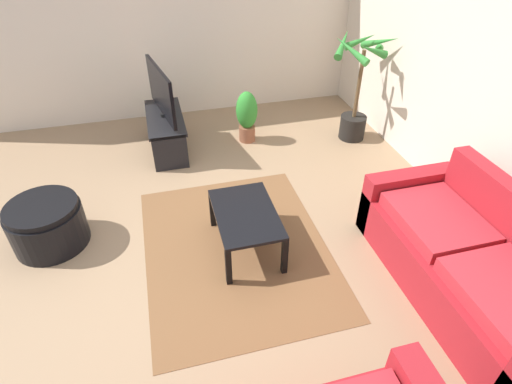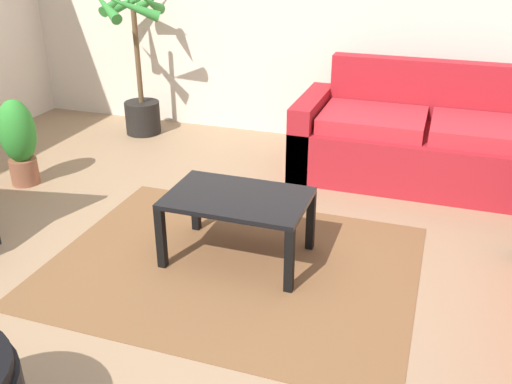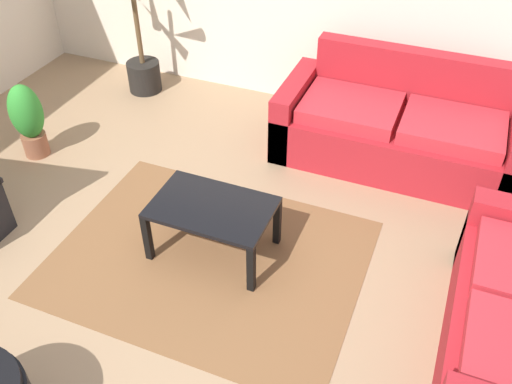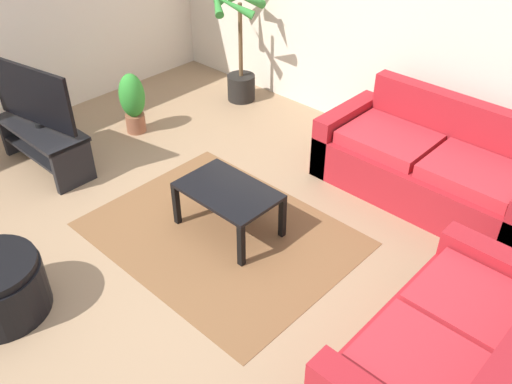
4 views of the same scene
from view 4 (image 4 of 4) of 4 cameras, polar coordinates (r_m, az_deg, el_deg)
name	(u,v)px [view 4 (image 4 of 4)]	position (r m, az deg, el deg)	size (l,w,h in m)	color
ground_plane	(163,257)	(4.62, -9.71, -6.70)	(6.60, 6.60, 0.00)	#937556
wall_back	(383,11)	(5.95, 13.07, 17.97)	(6.00, 0.06, 2.70)	beige
couch_main	(431,168)	(5.32, 17.79, 2.38)	(2.07, 0.90, 0.90)	maroon
couch_loveseat	(451,358)	(3.69, 19.67, -15.99)	(0.90, 1.69, 0.90)	maroon
tv_stand	(44,140)	(5.90, -21.27, 5.05)	(1.10, 0.45, 0.46)	black
tv	(32,96)	(5.69, -22.30, 9.30)	(1.03, 0.24, 0.63)	black
coffee_table	(228,195)	(4.61, -2.94, -0.35)	(0.85, 0.55, 0.43)	black
area_rug	(221,234)	(4.78, -3.67, -4.35)	(2.20, 1.70, 0.01)	brown
potted_palm	(240,52)	(6.77, -1.69, 14.44)	(0.77, 0.82, 1.40)	black
potted_plant_small	(133,101)	(6.26, -12.75, 9.24)	(0.28, 0.28, 0.70)	brown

